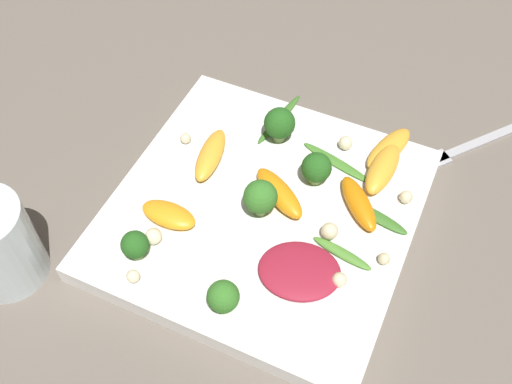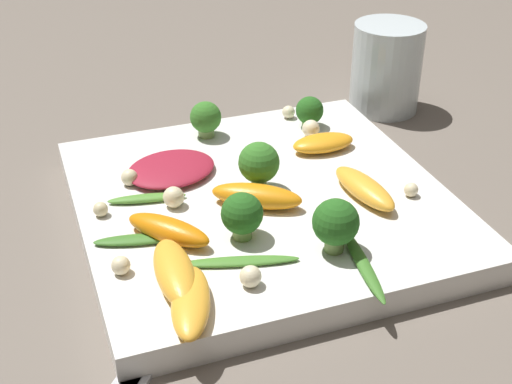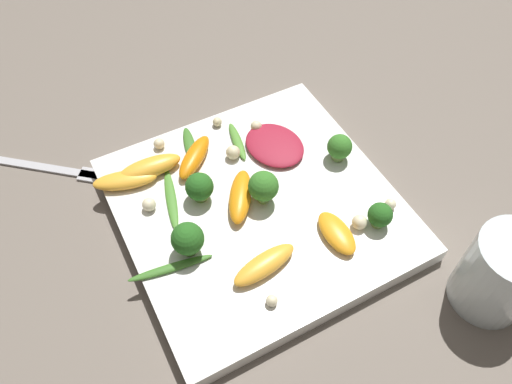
% 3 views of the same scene
% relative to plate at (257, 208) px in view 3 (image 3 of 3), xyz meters
% --- Properties ---
extents(ground_plane, '(2.40, 2.40, 0.00)m').
position_rel_plate_xyz_m(ground_plane, '(0.00, 0.00, -0.01)').
color(ground_plane, '#6B6056').
extents(plate, '(0.31, 0.31, 0.02)m').
position_rel_plate_xyz_m(plate, '(0.00, 0.00, 0.00)').
color(plate, white).
rests_on(plate, ground_plane).
extents(drinking_glass, '(0.08, 0.08, 0.10)m').
position_rel_plate_xyz_m(drinking_glass, '(0.17, -0.21, 0.04)').
color(drinking_glass, silver).
rests_on(drinking_glass, ground_plane).
extents(fork, '(0.14, 0.12, 0.01)m').
position_rel_plate_xyz_m(fork, '(-0.19, 0.18, -0.01)').
color(fork, '#B2B2B7').
rests_on(fork, ground_plane).
extents(radicchio_leaf_0, '(0.09, 0.10, 0.01)m').
position_rel_plate_xyz_m(radicchio_leaf_0, '(0.06, 0.07, 0.02)').
color(radicchio_leaf_0, maroon).
rests_on(radicchio_leaf_0, plate).
extents(orange_segment_0, '(0.08, 0.04, 0.02)m').
position_rel_plate_xyz_m(orange_segment_0, '(-0.03, -0.08, 0.02)').
color(orange_segment_0, '#FCAD33').
rests_on(orange_segment_0, plate).
extents(orange_segment_1, '(0.06, 0.08, 0.02)m').
position_rel_plate_xyz_m(orange_segment_1, '(-0.02, 0.01, 0.02)').
color(orange_segment_1, orange).
rests_on(orange_segment_1, plate).
extents(orange_segment_2, '(0.08, 0.05, 0.02)m').
position_rel_plate_xyz_m(orange_segment_2, '(-0.13, 0.10, 0.02)').
color(orange_segment_2, '#FCAD33').
rests_on(orange_segment_2, plate).
extents(orange_segment_3, '(0.08, 0.03, 0.02)m').
position_rel_plate_xyz_m(orange_segment_3, '(-0.09, 0.10, 0.02)').
color(orange_segment_3, '#FCAD33').
rests_on(orange_segment_3, plate).
extents(orange_segment_4, '(0.03, 0.06, 0.02)m').
position_rel_plate_xyz_m(orange_segment_4, '(0.06, -0.08, 0.02)').
color(orange_segment_4, orange).
rests_on(orange_segment_4, plate).
extents(orange_segment_5, '(0.07, 0.07, 0.02)m').
position_rel_plate_xyz_m(orange_segment_5, '(-0.04, 0.09, 0.02)').
color(orange_segment_5, orange).
rests_on(orange_segment_5, plate).
extents(broccoli_floret_0, '(0.03, 0.03, 0.04)m').
position_rel_plate_xyz_m(broccoli_floret_0, '(0.12, 0.01, 0.03)').
color(broccoli_floret_0, '#84AD5B').
rests_on(broccoli_floret_0, plate).
extents(broccoli_floret_1, '(0.04, 0.04, 0.04)m').
position_rel_plate_xyz_m(broccoli_floret_1, '(-0.10, -0.02, 0.04)').
color(broccoli_floret_1, '#7A9E51').
rests_on(broccoli_floret_1, plate).
extents(broccoli_floret_2, '(0.03, 0.03, 0.04)m').
position_rel_plate_xyz_m(broccoli_floret_2, '(-0.06, 0.04, 0.03)').
color(broccoli_floret_2, '#7A9E51').
rests_on(broccoli_floret_2, plate).
extents(broccoli_floret_3, '(0.04, 0.04, 0.04)m').
position_rel_plate_xyz_m(broccoli_floret_3, '(0.01, 0.00, 0.04)').
color(broccoli_floret_3, '#84AD5B').
rests_on(broccoli_floret_3, plate).
extents(broccoli_floret_4, '(0.03, 0.03, 0.03)m').
position_rel_plate_xyz_m(broccoli_floret_4, '(0.11, -0.09, 0.03)').
color(broccoli_floret_4, '#84AD5B').
rests_on(broccoli_floret_4, plate).
extents(arugula_sprig_0, '(0.02, 0.07, 0.01)m').
position_rel_plate_xyz_m(arugula_sprig_0, '(0.02, 0.10, 0.01)').
color(arugula_sprig_0, '#518E33').
rests_on(arugula_sprig_0, plate).
extents(arugula_sprig_1, '(0.04, 0.09, 0.00)m').
position_rel_plate_xyz_m(arugula_sprig_1, '(-0.09, 0.05, 0.01)').
color(arugula_sprig_1, '#47842D').
rests_on(arugula_sprig_1, plate).
extents(arugula_sprig_2, '(0.09, 0.02, 0.01)m').
position_rel_plate_xyz_m(arugula_sprig_2, '(-0.12, -0.03, 0.01)').
color(arugula_sprig_2, '#3D7528').
rests_on(arugula_sprig_2, plate).
extents(arugula_sprig_3, '(0.03, 0.07, 0.01)m').
position_rel_plate_xyz_m(arugula_sprig_3, '(-0.04, 0.12, 0.01)').
color(arugula_sprig_3, '#3D7528').
rests_on(arugula_sprig_3, plate).
extents(macadamia_nut_0, '(0.01, 0.01, 0.01)m').
position_rel_plate_xyz_m(macadamia_nut_0, '(0.05, 0.10, 0.02)').
color(macadamia_nut_0, beige).
rests_on(macadamia_nut_0, plate).
extents(macadamia_nut_1, '(0.02, 0.02, 0.02)m').
position_rel_plate_xyz_m(macadamia_nut_1, '(-0.11, 0.05, 0.02)').
color(macadamia_nut_1, beige).
rests_on(macadamia_nut_1, plate).
extents(macadamia_nut_2, '(0.01, 0.01, 0.01)m').
position_rel_plate_xyz_m(macadamia_nut_2, '(-0.07, 0.13, 0.02)').
color(macadamia_nut_2, beige).
rests_on(macadamia_nut_2, plate).
extents(macadamia_nut_3, '(0.01, 0.01, 0.01)m').
position_rel_plate_xyz_m(macadamia_nut_3, '(0.13, -0.08, 0.02)').
color(macadamia_nut_3, beige).
rests_on(macadamia_nut_3, plate).
extents(macadamia_nut_4, '(0.02, 0.02, 0.02)m').
position_rel_plate_xyz_m(macadamia_nut_4, '(0.09, -0.08, 0.02)').
color(macadamia_nut_4, beige).
rests_on(macadamia_nut_4, plate).
extents(macadamia_nut_5, '(0.02, 0.02, 0.02)m').
position_rel_plate_xyz_m(macadamia_nut_5, '(0.01, 0.08, 0.02)').
color(macadamia_nut_5, beige).
rests_on(macadamia_nut_5, plate).
extents(macadamia_nut_6, '(0.01, 0.01, 0.01)m').
position_rel_plate_xyz_m(macadamia_nut_6, '(0.01, 0.14, 0.02)').
color(macadamia_nut_6, beige).
rests_on(macadamia_nut_6, plate).
extents(macadamia_nut_7, '(0.01, 0.01, 0.01)m').
position_rel_plate_xyz_m(macadamia_nut_7, '(-0.05, -0.12, 0.02)').
color(macadamia_nut_7, beige).
rests_on(macadamia_nut_7, plate).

